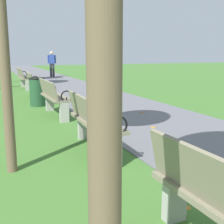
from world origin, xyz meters
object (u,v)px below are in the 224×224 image
park_bench_5 (34,84)px  park_bench_3 (93,122)px  pedestrian_walking (52,63)px  trash_bin (37,92)px  park_bench_6 (24,78)px  park_bench_4 (54,97)px

park_bench_5 → park_bench_3: bearing=-90.0°
pedestrian_walking → trash_bin: 10.58m
park_bench_3 → park_bench_5: bearing=90.0°
park_bench_3 → park_bench_6: bearing=90.0°
park_bench_3 → park_bench_4: size_ratio=1.00×
park_bench_3 → park_bench_6: same height
trash_bin → park_bench_5: bearing=84.5°
park_bench_6 → pedestrian_walking: size_ratio=0.99×
park_bench_6 → park_bench_3: bearing=-90.0°
park_bench_3 → park_bench_4: (-0.00, 2.92, 0.00)m
park_bench_4 → pedestrian_walking: size_ratio=0.99×
park_bench_4 → trash_bin: park_bench_4 is taller
park_bench_6 → pedestrian_walking: (2.42, 5.70, 0.44)m
park_bench_4 → pedestrian_walking: 12.12m
pedestrian_walking → park_bench_6: bearing=-113.0°
trash_bin → park_bench_3: bearing=-88.1°
park_bench_3 → park_bench_6: (-0.00, 9.09, 0.00)m
park_bench_4 → park_bench_3: bearing=-90.0°
park_bench_4 → park_bench_6: bearing=90.0°
park_bench_6 → park_bench_4: bearing=-90.0°
park_bench_4 → trash_bin: 1.63m
pedestrian_walking → trash_bin: bearing=-104.1°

